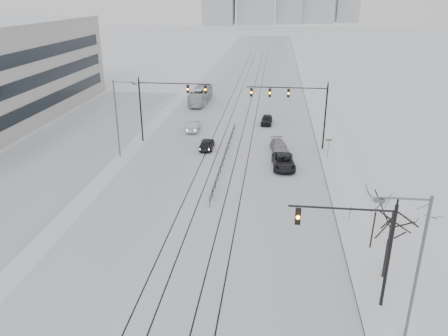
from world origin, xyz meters
The scene contains 19 objects.
road centered at (0.00, 60.00, 0.01)m, with size 22.00×260.00×0.02m, color silver.
sidewalk_east centered at (13.50, 60.00, 0.08)m, with size 5.00×260.00×0.16m, color white.
curb centered at (11.05, 60.00, 0.06)m, with size 0.10×260.00×0.12m, color gray.
parking_strip centered at (-20.00, 35.00, 0.01)m, with size 14.00×60.00×0.03m, color silver.
tram_rails centered at (0.00, 40.00, 0.02)m, with size 5.30×180.00×0.01m.
traffic_mast_near centered at (10.79, 6.00, 4.56)m, with size 6.10×0.37×7.00m.
traffic_mast_ne centered at (8.15, 34.99, 5.76)m, with size 9.60×0.37×8.00m.
traffic_mast_nw centered at (-8.52, 36.00, 5.57)m, with size 9.10×0.37×8.00m.
street_light_east centered at (12.70, 3.00, 5.21)m, with size 2.73×0.25×9.00m.
street_light_west centered at (-12.20, 30.00, 5.21)m, with size 2.73×0.25×9.00m.
bare_tree centered at (13.20, 9.00, 4.49)m, with size 4.40×4.40×6.10m.
median_fence centered at (0.00, 30.00, 0.53)m, with size 0.06×24.00×1.00m.
street_sign centered at (11.80, 32.00, 1.61)m, with size 0.70×0.06×2.40m.
sedan_sb_inner centered at (-2.69, 33.71, 0.69)m, with size 1.62×4.03×1.37m, color black.
sedan_sb_outer centered at (-5.73, 41.09, 0.71)m, with size 1.50×4.31×1.42m, color #B4B7BC.
sedan_nb_front centered at (6.66, 28.46, 0.71)m, with size 2.36×5.12×1.42m, color black.
sedan_nb_right centered at (6.19, 33.70, 0.66)m, with size 1.84×4.54×1.32m, color gray.
sedan_nb_far centered at (4.37, 45.66, 0.67)m, with size 1.58×3.94×1.34m, color black.
box_truck centered at (-7.37, 57.26, 1.39)m, with size 2.33×9.96×2.77m, color silver.
Camera 1 is at (5.34, -16.72, 17.95)m, focal length 35.00 mm.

